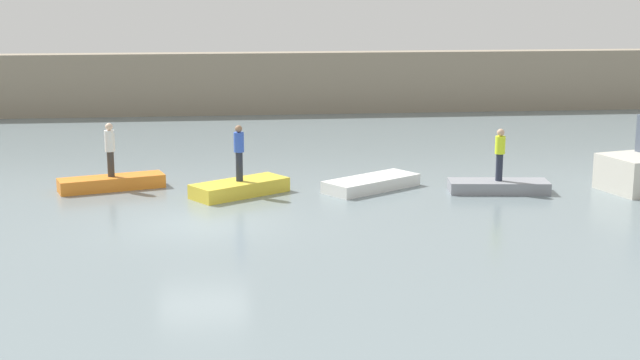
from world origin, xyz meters
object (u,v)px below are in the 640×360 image
rowboat_white (371,183)px  person_white_shirt (110,147)px  person_blue_shirt (239,150)px  rowboat_yellow (240,188)px  person_hiviz_shirt (500,152)px  rowboat_grey (498,186)px  rowboat_orange (112,183)px

rowboat_white → person_white_shirt: size_ratio=1.88×
rowboat_white → person_blue_shirt: size_ratio=1.85×
rowboat_yellow → person_white_shirt: person_white_shirt is taller
person_blue_shirt → rowboat_yellow: bearing=-116.6°
person_blue_shirt → person_hiviz_shirt: (8.23, -0.49, -0.13)m
rowboat_yellow → rowboat_grey: rowboat_yellow is taller
rowboat_white → person_white_shirt: bearing=139.6°
rowboat_yellow → rowboat_white: size_ratio=0.94×
person_hiviz_shirt → rowboat_orange: bearing=171.9°
person_blue_shirt → person_hiviz_shirt: size_ratio=1.06×
person_white_shirt → person_blue_shirt: bearing=-17.1°
person_hiviz_shirt → person_white_shirt: 12.47m
person_blue_shirt → rowboat_orange: bearing=162.9°
rowboat_white → rowboat_orange: bearing=139.6°
rowboat_white → person_white_shirt: (-8.37, 0.90, 1.21)m
rowboat_yellow → person_blue_shirt: size_ratio=1.75×
rowboat_yellow → rowboat_grey: 8.25m
rowboat_orange → person_blue_shirt: size_ratio=1.89×
person_hiviz_shirt → rowboat_yellow: bearing=176.6°
rowboat_yellow → person_hiviz_shirt: 8.32m
rowboat_orange → rowboat_white: 8.42m
person_white_shirt → person_hiviz_shirt: bearing=-8.1°
rowboat_orange → person_white_shirt: 1.19m
rowboat_yellow → rowboat_orange: bearing=129.2°
rowboat_orange → rowboat_grey: (12.34, -1.75, -0.03)m
person_blue_shirt → person_hiviz_shirt: 8.25m
rowboat_orange → rowboat_white: bearing=-23.6°
person_hiviz_shirt → person_blue_shirt: bearing=176.6°
person_white_shirt → rowboat_grey: bearing=-8.1°
person_blue_shirt → person_white_shirt: (-4.11, 1.27, -0.04)m
person_blue_shirt → person_white_shirt: bearing=162.9°
rowboat_white → rowboat_grey: 4.06m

